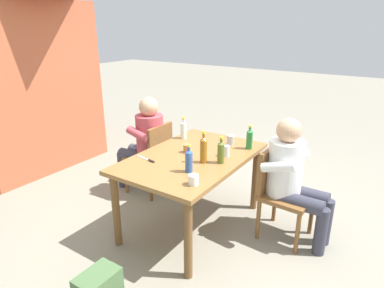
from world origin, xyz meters
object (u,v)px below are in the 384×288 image
bottle_olive (221,152)px  cup_terracotta (187,148)px  person_in_plaid_shirt (145,140)px  bottle_green (249,139)px  person_in_white_shirt (293,175)px  chair_near_right (280,188)px  bottle_amber (204,149)px  cup_glass (226,151)px  cup_white (193,180)px  dining_table (192,165)px  chair_far_right (153,155)px  cup_steel (230,140)px  brick_kiosk (6,60)px  bottle_clear (184,129)px  table_knife (147,159)px  bottle_blue (189,160)px

bottle_olive → cup_terracotta: (0.05, 0.40, -0.07)m
person_in_plaid_shirt → bottle_green: 1.28m
person_in_white_shirt → person_in_plaid_shirt: bearing=90.0°
chair_near_right → bottle_amber: bottle_amber is taller
cup_glass → cup_white: 0.68m
dining_table → person_in_white_shirt: person_in_white_shirt is taller
chair_far_right → bottle_amber: size_ratio=2.90×
person_in_plaid_shirt → bottle_olive: person_in_plaid_shirt is taller
chair_near_right → cup_steel: (0.13, 0.60, 0.33)m
bottle_amber → brick_kiosk: 3.45m
chair_near_right → chair_far_right: size_ratio=1.00×
bottle_clear → table_knife: bearing=-174.5°
bottle_green → cup_steel: size_ratio=2.32×
bottle_amber → table_knife: size_ratio=1.25×
bottle_blue → cup_white: bottle_blue is taller
bottle_olive → bottle_green: (0.48, -0.06, -0.00)m
dining_table → bottle_blue: (-0.32, -0.18, 0.20)m
chair_near_right → brick_kiosk: (-0.22, 3.99, 0.98)m
bottle_olive → bottle_green: 0.49m
bottle_blue → table_knife: bearing=89.2°
cup_white → table_knife: 0.67m
cup_steel → brick_kiosk: size_ratio=0.04×
bottle_green → cup_terracotta: 0.64m
bottle_amber → cup_terracotta: bottle_amber is taller
bottle_olive → cup_terracotta: bearing=82.6°
bottle_blue → table_knife: bottle_blue is taller
table_knife → brick_kiosk: brick_kiosk is taller
bottle_amber → bottle_green: bearing=-19.6°
person_in_plaid_shirt → cup_terracotta: (-0.28, -0.79, 0.15)m
person_in_plaid_shirt → cup_white: size_ratio=14.14×
cup_glass → table_knife: 0.75m
bottle_clear → person_in_white_shirt: bearing=-92.3°
dining_table → bottle_clear: bottle_clear is taller
cup_steel → brick_kiosk: bearing=96.0°
person_in_plaid_shirt → table_knife: bearing=-137.6°
person_in_white_shirt → cup_steel: size_ratio=11.05×
bottle_clear → cup_steel: size_ratio=2.26×
cup_glass → bottle_clear: bearing=71.7°
person_in_plaid_shirt → cup_glass: (-0.16, -1.16, 0.16)m
person_in_white_shirt → cup_terracotta: size_ratio=14.62×
bottle_olive → table_knife: (-0.31, 0.61, -0.10)m
chair_near_right → table_knife: bearing=121.2°
person_in_plaid_shirt → bottle_clear: 0.56m
person_in_white_shirt → bottle_olive: (-0.33, 0.57, 0.21)m
bottle_blue → bottle_green: bearing=-13.7°
person_in_white_shirt → bottle_blue: bearing=132.8°
person_in_white_shirt → bottle_amber: person_in_white_shirt is taller
dining_table → bottle_green: 0.64m
bottle_green → cup_terracotta: (-0.43, 0.47, -0.07)m
chair_far_right → cup_glass: chair_far_right is taller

